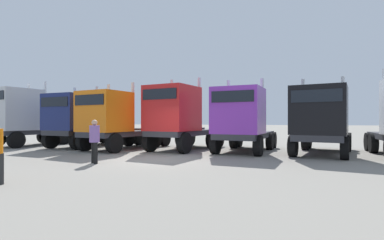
% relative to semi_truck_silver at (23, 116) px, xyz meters
% --- Properties ---
extents(ground, '(200.00, 200.00, 0.00)m').
position_rel_semi_truck_silver_xyz_m(ground, '(11.29, -3.56, -2.02)').
color(ground, gray).
extents(semi_truck_silver, '(3.67, 6.09, 4.41)m').
position_rel_semi_truck_silver_xyz_m(semi_truck_silver, '(0.00, 0.00, 0.00)').
color(semi_truck_silver, '#333338').
rests_on(semi_truck_silver, ground).
extents(semi_truck_navy, '(3.19, 6.39, 3.95)m').
position_rel_semi_truck_silver_xyz_m(semi_truck_navy, '(4.23, 0.34, -0.25)').
color(semi_truck_navy, '#333338').
rests_on(semi_truck_navy, ground).
extents(semi_truck_orange, '(3.63, 6.40, 3.95)m').
position_rel_semi_truck_silver_xyz_m(semi_truck_orange, '(7.35, -0.53, -0.27)').
color(semi_truck_orange, '#333338').
rests_on(semi_truck_orange, ground).
extents(semi_truck_red, '(3.60, 6.17, 4.24)m').
position_rel_semi_truck_silver_xyz_m(semi_truck_red, '(10.99, 0.30, -0.08)').
color(semi_truck_red, '#333338').
rests_on(semi_truck_red, ground).
extents(semi_truck_purple, '(3.20, 6.00, 4.02)m').
position_rel_semi_truck_silver_xyz_m(semi_truck_purple, '(14.65, 0.24, -0.23)').
color(semi_truck_purple, '#333338').
rests_on(semi_truck_purple, ground).
extents(semi_truck_black, '(3.74, 6.48, 3.95)m').
position_rel_semi_truck_silver_xyz_m(semi_truck_black, '(18.55, 0.24, -0.25)').
color(semi_truck_black, '#333338').
rests_on(semi_truck_black, ground).
extents(visitor_with_camera, '(0.56, 0.56, 1.77)m').
position_rel_semi_truck_silver_xyz_m(visitor_with_camera, '(9.48, -5.38, -0.99)').
color(visitor_with_camera, black).
rests_on(visitor_with_camera, ground).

